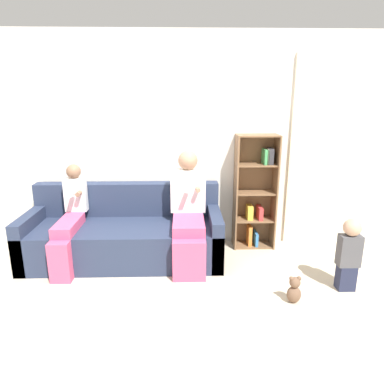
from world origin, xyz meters
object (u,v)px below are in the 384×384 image
at_px(couch, 125,235).
at_px(adult_seated, 188,208).
at_px(child_seated, 69,219).
at_px(toddler_standing, 349,253).
at_px(bookshelf, 255,193).
at_px(teddy_bear, 294,290).

distance_m(couch, adult_seated, 0.82).
distance_m(couch, child_seated, 0.64).
xyz_separation_m(toddler_standing, bookshelf, (-0.69, 1.07, 0.30)).
distance_m(bookshelf, teddy_bear, 1.41).
relative_size(adult_seated, teddy_bear, 4.73).
bearing_deg(couch, toddler_standing, -18.67).
bearing_deg(adult_seated, toddler_standing, -23.23).
bearing_deg(teddy_bear, bookshelf, 95.09).
distance_m(child_seated, toddler_standing, 2.87).
relative_size(adult_seated, child_seated, 1.14).
height_order(child_seated, teddy_bear, child_seated).
distance_m(couch, bookshelf, 1.63).
xyz_separation_m(couch, bookshelf, (1.55, 0.32, 0.40)).
bearing_deg(adult_seated, teddy_bear, -42.51).
bearing_deg(couch, bookshelf, 11.48).
distance_m(child_seated, bookshelf, 2.18).
distance_m(toddler_standing, teddy_bear, 0.66).
bearing_deg(bookshelf, child_seated, -167.38).
bearing_deg(child_seated, couch, 15.68).
height_order(adult_seated, teddy_bear, adult_seated).
distance_m(couch, toddler_standing, 2.36).
height_order(couch, toddler_standing, couch).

